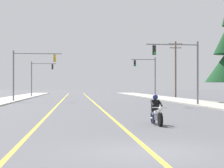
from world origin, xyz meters
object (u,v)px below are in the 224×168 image
object	(u,v)px
traffic_signal_near_left	(28,67)
traffic_signal_mid_left	(39,74)
motorcycle_with_rider	(156,113)
traffic_signal_near_right	(183,63)
utility_pole_right_far	(176,67)
traffic_signal_mid_right	(148,72)

from	to	relation	value
traffic_signal_near_left	traffic_signal_mid_left	xyz separation A→B (m)	(-0.69, 21.32, -0.09)
motorcycle_with_rider	traffic_signal_near_right	distance (m)	19.70
traffic_signal_near_left	traffic_signal_near_right	bearing A→B (deg)	-35.92
traffic_signal_mid_left	motorcycle_with_rider	bearing A→B (deg)	-78.62
motorcycle_with_rider	traffic_signal_near_left	world-z (taller)	traffic_signal_near_left
traffic_signal_near_right	utility_pole_right_far	world-z (taller)	utility_pole_right_far
traffic_signal_near_right	utility_pole_right_far	xyz separation A→B (m)	(6.05, 26.15, 0.85)
utility_pole_right_far	traffic_signal_near_right	bearing A→B (deg)	-103.03
motorcycle_with_rider	traffic_signal_mid_right	xyz separation A→B (m)	(6.97, 39.21, 3.44)
traffic_signal_mid_right	traffic_signal_mid_left	world-z (taller)	same
traffic_signal_near_left	traffic_signal_mid_left	bearing A→B (deg)	91.85
motorcycle_with_rider	traffic_signal_mid_left	world-z (taller)	traffic_signal_mid_left
motorcycle_with_rider	traffic_signal_mid_left	xyz separation A→B (m)	(-10.31, 51.22, 3.48)
traffic_signal_near_left	traffic_signal_mid_left	world-z (taller)	same
motorcycle_with_rider	traffic_signal_near_left	xyz separation A→B (m)	(-9.62, 29.89, 3.57)
traffic_signal_near_right	utility_pole_right_far	distance (m)	26.86
traffic_signal_near_left	traffic_signal_mid_left	size ratio (longest dim) A/B	1.00
motorcycle_with_rider	traffic_signal_near_right	xyz separation A→B (m)	(6.40, 18.29, 3.53)
traffic_signal_near_right	traffic_signal_near_left	bearing A→B (deg)	144.08
traffic_signal_near_right	traffic_signal_mid_right	world-z (taller)	same
traffic_signal_near_left	motorcycle_with_rider	bearing A→B (deg)	-72.16
traffic_signal_mid_right	utility_pole_right_far	xyz separation A→B (m)	(5.48, 5.24, 0.94)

